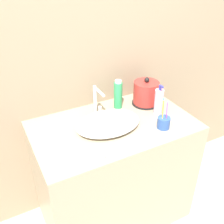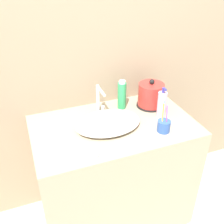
# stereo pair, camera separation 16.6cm
# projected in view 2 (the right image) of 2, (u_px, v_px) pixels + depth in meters

# --- Properties ---
(wall_back) EXTENTS (6.00, 0.04, 2.60)m
(wall_back) POSITION_uv_depth(u_px,v_px,m) (96.00, 44.00, 1.76)
(wall_back) COLOR gray
(wall_back) RESTS_ON ground_plane
(vanity_counter) EXTENTS (1.07, 0.64, 0.86)m
(vanity_counter) POSITION_uv_depth(u_px,v_px,m) (114.00, 173.00, 1.94)
(vanity_counter) COLOR gray
(vanity_counter) RESTS_ON ground_plane
(sink_basin) EXTENTS (0.43, 0.31, 0.06)m
(sink_basin) POSITION_uv_depth(u_px,v_px,m) (108.00, 123.00, 1.68)
(sink_basin) COLOR silver
(sink_basin) RESTS_ON vanity_counter
(faucet) EXTENTS (0.06, 0.15, 0.21)m
(faucet) POSITION_uv_depth(u_px,v_px,m) (99.00, 98.00, 1.78)
(faucet) COLOR silver
(faucet) RESTS_ON vanity_counter
(electric_kettle) EXTENTS (0.20, 0.20, 0.21)m
(electric_kettle) POSITION_uv_depth(u_px,v_px,m) (151.00, 96.00, 1.89)
(electric_kettle) COLOR black
(electric_kettle) RESTS_ON vanity_counter
(toothbrush_cup) EXTENTS (0.08, 0.08, 0.21)m
(toothbrush_cup) POSITION_uv_depth(u_px,v_px,m) (164.00, 126.00, 1.64)
(toothbrush_cup) COLOR #2D519E
(toothbrush_cup) RESTS_ON vanity_counter
(lotion_bottle) EXTENTS (0.06, 0.06, 0.22)m
(lotion_bottle) POSITION_uv_depth(u_px,v_px,m) (162.00, 105.00, 1.76)
(lotion_bottle) COLOR #EAA8C6
(lotion_bottle) RESTS_ON vanity_counter
(shampoo_bottle) EXTENTS (0.06, 0.06, 0.21)m
(shampoo_bottle) POSITION_uv_depth(u_px,v_px,m) (122.00, 95.00, 1.85)
(shampoo_bottle) COLOR #2D9956
(shampoo_bottle) RESTS_ON vanity_counter
(soap_dish) EXTENTS (0.11, 0.11, 0.03)m
(soap_dish) POSITION_uv_depth(u_px,v_px,m) (89.00, 154.00, 1.45)
(soap_dish) COLOR silver
(soap_dish) RESTS_ON vanity_counter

